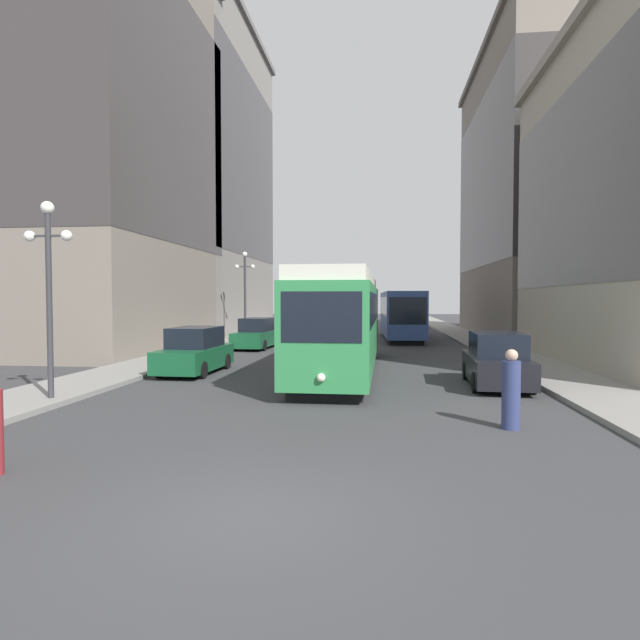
# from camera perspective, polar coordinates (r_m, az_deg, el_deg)

# --- Properties ---
(ground_plane) EXTENTS (200.00, 200.00, 0.00)m
(ground_plane) POSITION_cam_1_polar(r_m,az_deg,el_deg) (7.63, -7.55, -20.31)
(ground_plane) COLOR #38383A
(sidewalk_left) EXTENTS (2.82, 120.00, 0.15)m
(sidewalk_left) POSITION_cam_1_polar(r_m,az_deg,el_deg) (47.98, -5.52, -1.18)
(sidewalk_left) COLOR gray
(sidewalk_left) RESTS_ON ground
(sidewalk_right) EXTENTS (2.82, 120.00, 0.15)m
(sidewalk_right) POSITION_cam_1_polar(r_m,az_deg,el_deg) (47.38, 14.54, -1.28)
(sidewalk_right) COLOR gray
(sidewalk_right) RESTS_ON ground
(streetcar) EXTENTS (2.76, 14.63, 3.89)m
(streetcar) POSITION_cam_1_polar(r_m,az_deg,el_deg) (21.52, 2.47, 0.04)
(streetcar) COLOR black
(streetcar) RESTS_ON ground
(transit_bus) EXTENTS (2.99, 12.22, 3.45)m
(transit_bus) POSITION_cam_1_polar(r_m,az_deg,el_deg) (39.33, 8.69, 0.79)
(transit_bus) COLOR black
(transit_bus) RESTS_ON ground
(parked_car_left_near) EXTENTS (2.11, 5.07, 1.82)m
(parked_car_left_near) POSITION_cam_1_polar(r_m,az_deg,el_deg) (31.84, -6.75, -1.52)
(parked_car_left_near) COLOR black
(parked_car_left_near) RESTS_ON ground
(parked_car_left_mid) EXTENTS (1.99, 4.50, 1.82)m
(parked_car_left_mid) POSITION_cam_1_polar(r_m,az_deg,el_deg) (21.61, -13.31, -3.35)
(parked_car_left_mid) COLOR black
(parked_car_left_mid) RESTS_ON ground
(parked_car_right_far) EXTENTS (2.05, 4.49, 1.82)m
(parked_car_right_far) POSITION_cam_1_polar(r_m,az_deg,el_deg) (18.72, 18.49, -4.26)
(parked_car_right_far) COLOR black
(parked_car_right_far) RESTS_ON ground
(pedestrian_crossing_near) EXTENTS (0.40, 0.40, 1.81)m
(pedestrian_crossing_near) POSITION_cam_1_polar(r_m,az_deg,el_deg) (12.75, 19.88, -7.30)
(pedestrian_crossing_near) COLOR navy
(pedestrian_crossing_near) RESTS_ON ground
(lamp_post_left_near) EXTENTS (1.41, 0.36, 5.50)m
(lamp_post_left_near) POSITION_cam_1_polar(r_m,az_deg,el_deg) (16.67, -27.18, 4.88)
(lamp_post_left_near) COLOR #333338
(lamp_post_left_near) RESTS_ON sidewalk_left
(lamp_post_left_far) EXTENTS (1.41, 0.36, 6.02)m
(lamp_post_left_far) POSITION_cam_1_polar(r_m,az_deg,el_deg) (36.54, -8.09, 4.00)
(lamp_post_left_far) COLOR #333338
(lamp_post_left_far) RESTS_ON sidewalk_left
(building_left_corner) EXTENTS (11.51, 20.15, 26.98)m
(building_left_corner) POSITION_cam_1_polar(r_m,az_deg,el_deg) (49.95, -13.86, 14.87)
(building_left_corner) COLOR gray
(building_left_corner) RESTS_ON ground
(building_left_midblock) EXTENTS (11.54, 16.39, 24.75)m
(building_left_midblock) POSITION_cam_1_polar(r_m,az_deg,el_deg) (35.31, -23.63, 18.20)
(building_left_midblock) COLOR slate
(building_left_midblock) RESTS_ON ground
(building_right_midblock) EXTENTS (10.88, 22.17, 22.72)m
(building_right_midblock) POSITION_cam_1_polar(r_m,az_deg,el_deg) (47.04, 23.25, 12.80)
(building_right_midblock) COLOR slate
(building_right_midblock) RESTS_ON ground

